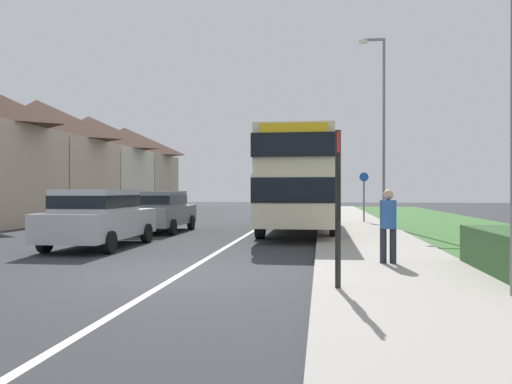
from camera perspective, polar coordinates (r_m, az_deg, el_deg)
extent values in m
plane|color=#2D3033|center=(10.15, -8.59, -9.19)|extent=(120.00, 120.00, 0.00)
cube|color=silver|center=(17.92, -1.54, -5.08)|extent=(0.14, 60.00, 0.01)
cube|color=#9E998E|center=(15.78, 12.62, -5.60)|extent=(3.20, 68.00, 0.12)
cube|color=beige|center=(20.21, 4.95, -0.73)|extent=(2.50, 10.23, 1.65)
cube|color=beige|center=(20.24, 4.95, 3.80)|extent=(2.45, 10.02, 1.55)
cube|color=black|center=(20.20, 4.95, 0.20)|extent=(2.52, 10.28, 0.76)
cube|color=black|center=(20.25, 4.95, 4.02)|extent=(2.52, 10.28, 0.72)
cube|color=gold|center=(15.25, 4.16, 6.85)|extent=(2.00, 0.08, 0.44)
cylinder|color=black|center=(23.48, 2.21, -2.61)|extent=(0.30, 1.00, 1.00)
cylinder|color=black|center=(23.39, 8.33, -2.63)|extent=(0.30, 1.00, 1.00)
cylinder|color=black|center=(17.54, 0.47, -3.57)|extent=(0.30, 1.00, 1.00)
cylinder|color=black|center=(17.42, 8.68, -3.60)|extent=(0.30, 1.00, 1.00)
cube|color=#B7B7BC|center=(15.50, -16.96, -3.42)|extent=(1.83, 4.59, 0.76)
cube|color=#B7B7BC|center=(15.26, -17.32, -0.89)|extent=(1.61, 2.52, 0.62)
cube|color=black|center=(15.26, -17.32, -1.00)|extent=(1.64, 2.55, 0.35)
cylinder|color=black|center=(17.18, -17.74, -4.33)|extent=(0.20, 0.60, 0.60)
cylinder|color=black|center=(16.51, -12.08, -4.51)|extent=(0.20, 0.60, 0.60)
cylinder|color=black|center=(14.67, -22.46, -5.12)|extent=(0.20, 0.60, 0.60)
cylinder|color=black|center=(13.87, -16.00, -5.41)|extent=(0.20, 0.60, 0.60)
cube|color=slate|center=(20.56, -10.64, -2.57)|extent=(1.85, 4.41, 0.72)
cube|color=slate|center=(20.33, -10.83, -0.75)|extent=(1.63, 2.43, 0.59)
cube|color=black|center=(20.33, -10.83, -0.83)|extent=(1.66, 2.45, 0.33)
cylinder|color=black|center=(22.16, -11.78, -3.30)|extent=(0.20, 0.60, 0.60)
cylinder|color=black|center=(21.64, -7.23, -3.39)|extent=(0.20, 0.60, 0.60)
cylinder|color=black|center=(19.60, -14.39, -3.77)|extent=(0.20, 0.60, 0.60)
cylinder|color=black|center=(19.01, -9.31, -3.89)|extent=(0.20, 0.60, 0.60)
cylinder|color=#23232D|center=(11.16, 13.98, -6.14)|extent=(0.14, 0.14, 0.85)
cylinder|color=#23232D|center=(11.19, 15.01, -6.12)|extent=(0.14, 0.14, 0.85)
cylinder|color=#2D599E|center=(11.12, 14.50, -2.41)|extent=(0.34, 0.34, 0.60)
sphere|color=tan|center=(11.10, 14.50, -0.30)|extent=(0.22, 0.22, 0.22)
cylinder|color=black|center=(8.14, 9.11, -2.31)|extent=(0.09, 0.09, 2.60)
cube|color=red|center=(8.16, 9.12, 5.42)|extent=(0.04, 0.44, 0.32)
cube|color=black|center=(8.15, 9.11, -0.55)|extent=(0.06, 0.52, 0.68)
cylinder|color=slate|center=(25.60, 11.93, -1.15)|extent=(0.08, 0.08, 2.10)
cylinder|color=blue|center=(25.60, 11.93, 1.65)|extent=(0.44, 0.03, 0.44)
cylinder|color=slate|center=(23.23, 14.05, 6.37)|extent=(0.12, 0.12, 8.31)
cube|color=slate|center=(23.97, 12.95, 16.18)|extent=(0.90, 0.10, 0.10)
cube|color=silver|center=(23.91, 11.83, 16.05)|extent=(0.36, 0.20, 0.14)
cube|color=#C1A88E|center=(32.84, -23.23, 1.32)|extent=(7.59, 6.63, 4.60)
pyramid|color=#4C3328|center=(33.10, -23.24, 7.37)|extent=(7.59, 6.63, 2.38)
cube|color=beige|center=(38.82, -18.15, 1.15)|extent=(7.59, 6.63, 4.60)
pyramid|color=#4C3328|center=(39.04, -18.15, 6.28)|extent=(7.59, 6.63, 2.38)
cube|color=tan|center=(45.03, -14.44, 1.03)|extent=(7.59, 6.63, 4.60)
pyramid|color=#4C3328|center=(45.22, -14.45, 5.45)|extent=(7.59, 6.63, 2.38)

